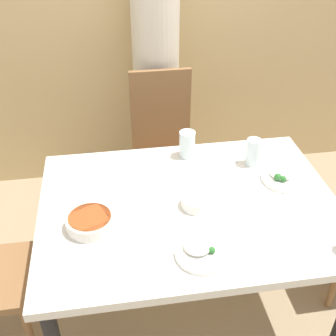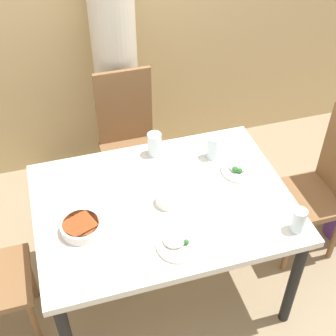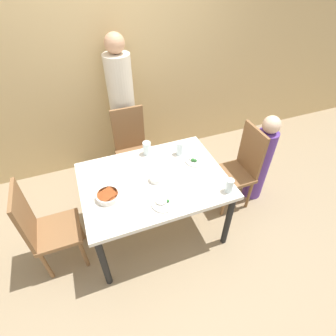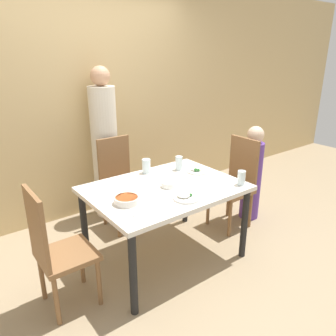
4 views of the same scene
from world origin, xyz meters
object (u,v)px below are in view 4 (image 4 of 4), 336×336
at_px(bowl_curry, 127,200).
at_px(glass_water_tall, 179,163).
at_px(chair_child_spot, 236,181).
at_px(person_adult, 105,149).
at_px(person_child, 252,175).
at_px(chair_adult_spot, 120,181).
at_px(plate_rice_adult, 186,197).

relative_size(bowl_curry, glass_water_tall, 1.44).
distance_m(chair_child_spot, glass_water_tall, 0.74).
relative_size(chair_child_spot, person_adult, 0.58).
distance_m(chair_child_spot, person_adult, 1.52).
bearing_deg(person_adult, person_child, -40.15).
bearing_deg(person_adult, chair_adult_spot, -90.00).
bearing_deg(glass_water_tall, plate_rice_adult, -124.34).
bearing_deg(person_child, glass_water_tall, 167.46).
xyz_separation_m(chair_adult_spot, person_child, (1.29, -0.78, 0.01)).
height_order(chair_adult_spot, bowl_curry, chair_adult_spot).
xyz_separation_m(chair_child_spot, bowl_curry, (-1.46, -0.14, 0.25)).
relative_size(chair_child_spot, bowl_curry, 4.87).
height_order(bowl_curry, plate_rice_adult, bowl_curry).
height_order(person_child, plate_rice_adult, person_child).
bearing_deg(plate_rice_adult, chair_adult_spot, 89.17).
distance_m(chair_child_spot, person_child, 0.27).
bearing_deg(plate_rice_adult, person_child, 15.70).
relative_size(chair_adult_spot, person_adult, 0.58).
xyz_separation_m(person_child, plate_rice_adult, (-1.31, -0.37, 0.23)).
distance_m(bowl_curry, glass_water_tall, 0.88).
bearing_deg(plate_rice_adult, chair_child_spot, 19.54).
relative_size(chair_child_spot, plate_rice_adult, 4.62).
distance_m(chair_adult_spot, bowl_curry, 1.05).
height_order(chair_child_spot, person_child, person_child).
height_order(chair_child_spot, person_adult, person_adult).
bearing_deg(chair_child_spot, person_child, 90.00).
bearing_deg(bowl_curry, chair_adult_spot, 64.55).
distance_m(chair_child_spot, plate_rice_adult, 1.12).
xyz_separation_m(person_child, glass_water_tall, (-0.92, 0.20, 0.28)).
height_order(plate_rice_adult, glass_water_tall, glass_water_tall).
relative_size(person_child, plate_rice_adult, 5.11).
xyz_separation_m(person_adult, glass_water_tall, (0.37, -0.89, -0.01)).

